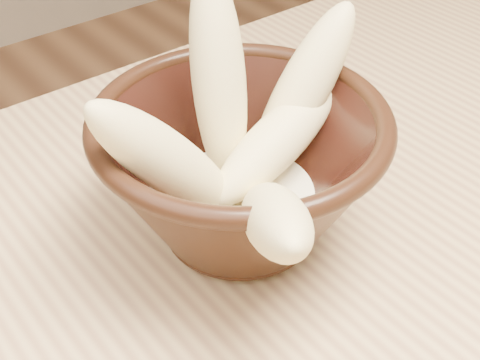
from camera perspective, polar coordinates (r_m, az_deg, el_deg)
name	(u,v)px	position (r m, az deg, el deg)	size (l,w,h in m)	color
bowl	(240,169)	(0.45, 0.00, 0.92)	(0.20, 0.20, 0.11)	black
milk_puddle	(240,199)	(0.47, 0.00, -1.66)	(0.11, 0.11, 0.02)	#F1E6C2
banana_upright	(219,79)	(0.45, -1.83, 8.61)	(0.04, 0.04, 0.15)	#F9D893
banana_left	(168,162)	(0.40, -6.20, 1.55)	(0.04, 0.04, 0.14)	#F9D893
banana_right	(302,91)	(0.47, 5.32, 7.54)	(0.04, 0.04, 0.14)	#F9D893
banana_across	(277,141)	(0.45, 3.14, 3.35)	(0.04, 0.04, 0.13)	#F9D893
banana_front	(274,218)	(0.38, 2.94, -3.27)	(0.04, 0.04, 0.17)	#F9D893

